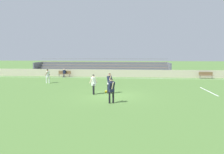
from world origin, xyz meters
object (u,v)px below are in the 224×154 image
object	(u,v)px
player_dark_challenging	(110,81)
player_white_trailing_run	(93,83)
soccer_ball	(106,92)
bleacher_stand	(102,68)
spectator_seated	(64,72)
bench_far_left	(65,73)
bench_far_right	(206,75)
player_white_wide_left	(48,75)
player_dark_dropping_back	(111,88)

from	to	relation	value
player_dark_challenging	player_white_trailing_run	size ratio (longest dim) A/B	1.04
soccer_ball	bleacher_stand	bearing A→B (deg)	99.88
spectator_seated	soccer_ball	bearing A→B (deg)	-56.39
spectator_seated	bench_far_left	bearing A→B (deg)	90.00
player_dark_challenging	bench_far_left	bearing A→B (deg)	124.09
bench_far_right	player_white_wide_left	distance (m)	20.51
spectator_seated	bleacher_stand	bearing A→B (deg)	36.48
bench_far_right	spectator_seated	world-z (taller)	spectator_seated
bleacher_stand	bench_far_left	world-z (taller)	bleacher_stand
spectator_seated	player_white_wide_left	world-z (taller)	player_white_wide_left
player_white_wide_left	soccer_ball	world-z (taller)	player_white_wide_left
bleacher_stand	player_dark_challenging	distance (m)	15.35
bench_far_right	bench_far_left	xyz separation A→B (m)	(-19.67, 0.00, 0.00)
spectator_seated	player_dark_dropping_back	world-z (taller)	player_dark_dropping_back
player_dark_challenging	player_dark_dropping_back	xyz separation A→B (m)	(0.49, -3.39, -0.00)
bench_far_right	player_white_trailing_run	bearing A→B (deg)	-137.50
player_white_trailing_run	soccer_ball	size ratio (longest dim) A/B	7.51
bench_far_right	player_white_trailing_run	size ratio (longest dim) A/B	1.09
player_white_trailing_run	player_dark_dropping_back	xyz separation A→B (m)	(1.78, -2.92, 0.04)
bleacher_stand	player_white_wide_left	xyz separation A→B (m)	(-4.76, -9.72, -0.14)
player_white_trailing_run	player_dark_dropping_back	world-z (taller)	player_dark_dropping_back
player_white_trailing_run	player_white_wide_left	distance (m)	8.65
spectator_seated	player_dark_dropping_back	size ratio (longest dim) A/B	0.71
bench_far_left	player_white_wide_left	bearing A→B (deg)	-88.77
spectator_seated	soccer_ball	world-z (taller)	spectator_seated
player_white_wide_left	player_dark_challenging	bearing A→B (deg)	-34.82
player_dark_dropping_back	soccer_ball	distance (m)	3.79
spectator_seated	player_dark_challenging	xyz separation A→B (m)	(7.83, -11.45, 0.33)
bench_far_right	soccer_ball	bearing A→B (deg)	-136.96
bleacher_stand	soccer_ball	world-z (taller)	bleacher_stand
spectator_seated	soccer_ball	size ratio (longest dim) A/B	5.50
bleacher_stand	spectator_seated	world-z (taller)	bleacher_stand
bench_far_right	player_white_trailing_run	xyz separation A→B (m)	(-13.14, -12.04, 0.44)
bleacher_stand	bench_far_left	bearing A→B (deg)	-144.41
soccer_ball	player_white_wide_left	bearing A→B (deg)	144.93
player_dark_challenging	spectator_seated	bearing A→B (deg)	124.35
player_white_trailing_run	player_white_wide_left	size ratio (longest dim) A/B	1.02
bench_far_left	player_dark_challenging	size ratio (longest dim) A/B	1.05
bench_far_right	player_dark_dropping_back	distance (m)	18.79
player_dark_challenging	soccer_ball	xyz separation A→B (m)	(-0.34, 0.19, -0.92)
bench_far_right	bench_far_left	bearing A→B (deg)	180.00
player_dark_challenging	player_white_wide_left	size ratio (longest dim) A/B	1.06
bench_far_right	bench_far_left	distance (m)	19.67
bench_far_left	player_white_trailing_run	bearing A→B (deg)	-61.51
spectator_seated	player_white_wide_left	distance (m)	6.11
bench_far_left	player_dark_challenging	xyz separation A→B (m)	(7.83, -11.57, 0.48)
player_dark_challenging	player_white_wide_left	world-z (taller)	player_dark_challenging
bench_far_left	player_white_wide_left	world-z (taller)	player_white_wide_left
player_white_trailing_run	bleacher_stand	bearing A→B (deg)	96.02
bleacher_stand	spectator_seated	bearing A→B (deg)	-143.52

